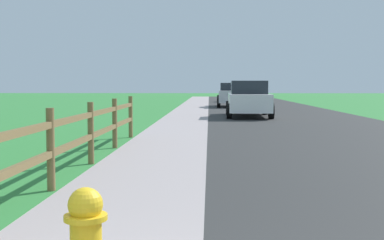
% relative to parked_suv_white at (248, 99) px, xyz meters
% --- Properties ---
extents(ground_plane, '(120.00, 120.00, 0.00)m').
position_rel_parked_suv_white_xyz_m(ground_plane, '(-1.81, 3.93, -0.78)').
color(ground_plane, '#328139').
extents(road_asphalt, '(7.00, 66.00, 0.01)m').
position_rel_parked_suv_white_xyz_m(road_asphalt, '(1.69, 5.93, -0.78)').
color(road_asphalt, '#2E2E2E').
rests_on(road_asphalt, ground).
extents(curb_concrete, '(6.00, 66.00, 0.01)m').
position_rel_parked_suv_white_xyz_m(curb_concrete, '(-4.81, 5.93, -0.78)').
color(curb_concrete, '#A79999').
rests_on(curb_concrete, ground).
extents(grass_verge, '(5.00, 66.00, 0.00)m').
position_rel_parked_suv_white_xyz_m(grass_verge, '(-6.31, 5.93, -0.78)').
color(grass_verge, '#328139').
rests_on(grass_verge, ground).
extents(rail_fence, '(0.11, 11.72, 1.13)m').
position_rel_parked_suv_white_xyz_m(rail_fence, '(-3.89, -15.10, -0.13)').
color(rail_fence, brown).
rests_on(rail_fence, ground).
extents(parked_suv_white, '(2.07, 5.03, 1.61)m').
position_rel_parked_suv_white_xyz_m(parked_suv_white, '(0.00, 0.00, 0.00)').
color(parked_suv_white, white).
rests_on(parked_suv_white, ground).
extents(parked_car_silver, '(2.06, 4.54, 1.56)m').
position_rel_parked_suv_white_xyz_m(parked_car_silver, '(-0.25, 10.35, 0.00)').
color(parked_car_silver, '#B7BABF').
rests_on(parked_car_silver, ground).
extents(parked_car_black, '(2.08, 4.74, 1.47)m').
position_rel_parked_suv_white_xyz_m(parked_car_black, '(0.66, 20.25, -0.05)').
color(parked_car_black, black).
rests_on(parked_car_black, ground).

